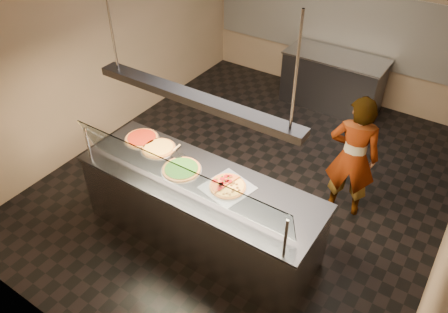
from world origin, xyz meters
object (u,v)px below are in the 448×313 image
Objects in this scene: half_pizza_pepperoni at (221,182)px; pizza_tomato at (142,138)px; worker at (353,157)px; pizza_spatula at (177,151)px; pizza_spinach at (182,169)px; sneeze_guard at (177,176)px; heat_lamp_housing at (195,99)px; perforated_tray at (228,187)px; half_pizza_sausage at (235,189)px; pizza_cheese at (159,148)px; serving_counter at (200,210)px; prep_table at (333,81)px.

half_pizza_pepperoni is 0.97× the size of pizza_tomato.
pizza_spatula is at bearing 22.54° from worker.
pizza_spinach reaches higher than pizza_tomato.
half_pizza_pepperoni is at bearing -13.66° from pizza_spatula.
heat_lamp_housing reaches higher than sneeze_guard.
perforated_tray is at bearing -0.19° from half_pizza_pepperoni.
worker is at bearing 54.50° from half_pizza_pepperoni.
half_pizza_sausage reaches higher than pizza_tomato.
half_pizza_pepperoni is 1.29m from pizza_tomato.
serving_counter is at bearing -14.63° from pizza_cheese.
half_pizza_sausage is at bearing -0.98° from half_pizza_pepperoni.
sneeze_guard is (0.00, -0.34, 0.76)m from serving_counter.
sneeze_guard is at bearing -90.67° from prep_table.
half_pizza_sausage is (0.09, -0.00, 0.02)m from perforated_tray.
sneeze_guard reaches higher than pizza_tomato.
pizza_cheese reaches higher than perforated_tray.
prep_table is 4.09m from heat_lamp_housing.
half_pizza_sausage is 3.79m from prep_table.
pizza_cheese is (-0.73, 0.19, 0.48)m from serving_counter.
pizza_spinach is (-0.26, 0.03, 0.48)m from serving_counter.
half_pizza_sausage is at bearing 43.61° from sneeze_guard.
perforated_tray is 1.38m from pizza_tomato.
prep_table is at bearing 89.27° from heat_lamp_housing.
pizza_spinach is (-0.26, 0.37, -0.28)m from sneeze_guard.
serving_counter is at bearing -171.41° from half_pizza_sausage.
sneeze_guard reaches higher than pizza_spatula.
heat_lamp_housing is at bearing 37.53° from worker.
pizza_cheese is 1.81× the size of pizza_spatula.
pizza_spinach is 3.82m from prep_table.
prep_table is (-0.38, 3.74, -0.49)m from half_pizza_sausage.
half_pizza_sausage is at bearing -6.20° from pizza_cheese.
pizza_spinach is at bearing 31.51° from worker.
worker reaches higher than pizza_cheese.
pizza_cheese is at bearing 160.98° from pizza_spinach.
half_pizza_pepperoni is 0.77m from pizza_spatula.
half_pizza_pepperoni reaches higher than pizza_tomato.
sneeze_guard is 1.13× the size of heat_lamp_housing.
prep_table is (0.55, 3.56, -0.49)m from pizza_spatula.
half_pizza_pepperoni is 1.00× the size of half_pizza_sausage.
pizza_tomato is 1.83× the size of pizza_spatula.
pizza_cheese is 0.25× the size of worker.
pizza_spinach is 0.20× the size of heat_lamp_housing.
pizza_spinach is 0.81m from pizza_tomato.
half_pizza_pepperoni reaches higher than pizza_spatula.
pizza_spinach is at bearing -176.18° from perforated_tray.
half_pizza_pepperoni is at bearing 15.56° from heat_lamp_housing.
half_pizza_sausage is 0.18× the size of heat_lamp_housing.
worker is (0.98, 1.38, -0.13)m from half_pizza_pepperoni.
pizza_spatula is at bearing -98.79° from prep_table.
serving_counter is at bearing -6.17° from pizza_spinach.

